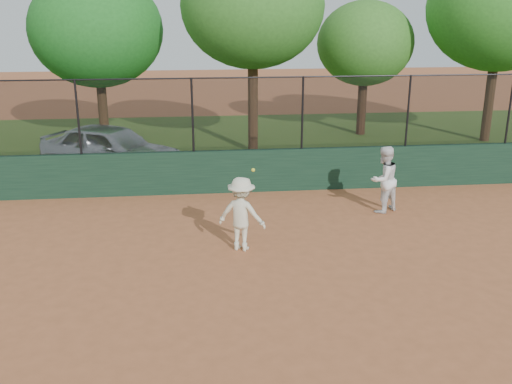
{
  "coord_description": "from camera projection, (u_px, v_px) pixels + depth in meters",
  "views": [
    {
      "loc": [
        -0.46,
        -9.29,
        4.92
      ],
      "look_at": [
        0.8,
        2.2,
        1.2
      ],
      "focal_mm": 40.0,
      "sensor_mm": 36.0,
      "label": 1
    }
  ],
  "objects": [
    {
      "name": "player_main",
      "position": [
        242.0,
        214.0,
        12.01
      ],
      "size": [
        1.19,
        0.96,
        1.87
      ],
      "color": "beige",
      "rests_on": "ground"
    },
    {
      "name": "tree_4",
      "position": [
        501.0,
        7.0,
        20.82
      ],
      "size": [
        5.4,
        4.91,
        7.32
      ],
      "color": "#442C18",
      "rests_on": "ground"
    },
    {
      "name": "tree_1",
      "position": [
        96.0,
        30.0,
        20.88
      ],
      "size": [
        4.86,
        4.42,
        6.29
      ],
      "color": "#482D19",
      "rests_on": "ground"
    },
    {
      "name": "grass_strip",
      "position": [
        207.0,
        144.0,
        21.7
      ],
      "size": [
        36.0,
        12.0,
        0.01
      ],
      "primitive_type": "cube",
      "color": "#2D4916",
      "rests_on": "ground"
    },
    {
      "name": "tree_2",
      "position": [
        253.0,
        6.0,
        19.15
      ],
      "size": [
        4.87,
        4.43,
        7.13
      ],
      "color": "#4B2F1A",
      "rests_on": "ground"
    },
    {
      "name": "player_second",
      "position": [
        384.0,
        179.0,
        14.28
      ],
      "size": [
        1.03,
        0.96,
        1.7
      ],
      "primitive_type": "imported",
      "rotation": [
        0.0,
        0.0,
        3.65
      ],
      "color": "white",
      "rests_on": "ground"
    },
    {
      "name": "back_wall",
      "position": [
        213.0,
        172.0,
        15.84
      ],
      "size": [
        26.0,
        0.2,
        1.2
      ],
      "primitive_type": "cube",
      "color": "#193825",
      "rests_on": "ground"
    },
    {
      "name": "tree_3",
      "position": [
        365.0,
        44.0,
        22.38
      ],
      "size": [
        3.82,
        3.47,
        5.28
      ],
      "color": "#3E2414",
      "rests_on": "ground"
    },
    {
      "name": "ground",
      "position": [
        226.0,
        293.0,
        10.35
      ],
      "size": [
        80.0,
        80.0,
        0.0
      ],
      "primitive_type": "plane",
      "color": "#AE6038",
      "rests_on": "ground"
    },
    {
      "name": "fence_assembly",
      "position": [
        210.0,
        114.0,
        15.34
      ],
      "size": [
        26.0,
        0.06,
        2.0
      ],
      "color": "black",
      "rests_on": "back_wall"
    },
    {
      "name": "parked_car",
      "position": [
        111.0,
        149.0,
        17.66
      ],
      "size": [
        4.88,
        3.82,
        1.56
      ],
      "primitive_type": "imported",
      "rotation": [
        0.0,
        0.0,
        1.07
      ],
      "color": "#B0B5BA",
      "rests_on": "ground"
    }
  ]
}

